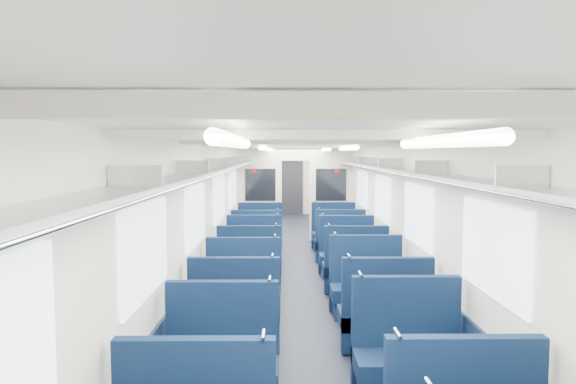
{
  "coord_description": "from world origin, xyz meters",
  "views": [
    {
      "loc": [
        -0.28,
        -9.22,
        2.2
      ],
      "look_at": [
        -0.2,
        2.64,
        1.28
      ],
      "focal_mm": 31.95,
      "sensor_mm": 36.0,
      "label": 1
    }
  ],
  "objects_px": {
    "seat_8": "(235,320)",
    "seat_19": "(334,235)",
    "end_door": "(292,186)",
    "seat_15": "(347,257)",
    "seat_10": "(243,294)",
    "seat_11": "(367,290)",
    "seat_9": "(384,320)",
    "seat_14": "(254,257)",
    "seat_17": "(339,245)",
    "seat_7": "(408,360)",
    "seat_18": "(260,236)",
    "seat_13": "(355,271)",
    "bulkhead": "(296,191)",
    "seat_12": "(250,271)",
    "seat_6": "(221,369)",
    "seat_16": "(257,246)"
  },
  "relations": [
    {
      "from": "seat_8",
      "to": "seat_19",
      "type": "height_order",
      "value": "same"
    },
    {
      "from": "end_door",
      "to": "seat_19",
      "type": "distance_m",
      "value": 6.86
    },
    {
      "from": "end_door",
      "to": "seat_15",
      "type": "distance_m",
      "value": 9.25
    },
    {
      "from": "seat_10",
      "to": "seat_11",
      "type": "xyz_separation_m",
      "value": [
        1.66,
        0.18,
        0.0
      ]
    },
    {
      "from": "seat_9",
      "to": "seat_19",
      "type": "height_order",
      "value": "same"
    },
    {
      "from": "seat_9",
      "to": "seat_14",
      "type": "bearing_deg",
      "value": 115.46
    },
    {
      "from": "seat_15",
      "to": "seat_17",
      "type": "relative_size",
      "value": 1.0
    },
    {
      "from": "end_door",
      "to": "seat_17",
      "type": "height_order",
      "value": "end_door"
    },
    {
      "from": "seat_7",
      "to": "seat_15",
      "type": "bearing_deg",
      "value": 90.0
    },
    {
      "from": "seat_9",
      "to": "seat_11",
      "type": "height_order",
      "value": "same"
    },
    {
      "from": "seat_17",
      "to": "seat_9",
      "type": "bearing_deg",
      "value": -90.0
    },
    {
      "from": "end_door",
      "to": "seat_14",
      "type": "relative_size",
      "value": 1.81
    },
    {
      "from": "seat_14",
      "to": "seat_18",
      "type": "relative_size",
      "value": 1.0
    },
    {
      "from": "seat_11",
      "to": "seat_19",
      "type": "relative_size",
      "value": 1.0
    },
    {
      "from": "seat_10",
      "to": "seat_19",
      "type": "relative_size",
      "value": 1.0
    },
    {
      "from": "seat_13",
      "to": "bulkhead",
      "type": "bearing_deg",
      "value": 99.89
    },
    {
      "from": "seat_7",
      "to": "seat_11",
      "type": "distance_m",
      "value": 2.33
    },
    {
      "from": "seat_11",
      "to": "seat_14",
      "type": "relative_size",
      "value": 1.0
    },
    {
      "from": "seat_7",
      "to": "seat_8",
      "type": "xyz_separation_m",
      "value": [
        -1.66,
        1.13,
        0.0
      ]
    },
    {
      "from": "seat_9",
      "to": "seat_17",
      "type": "distance_m",
      "value": 4.64
    },
    {
      "from": "seat_12",
      "to": "seat_13",
      "type": "xyz_separation_m",
      "value": [
        1.66,
        -0.03,
        0.0
      ]
    },
    {
      "from": "seat_12",
      "to": "seat_19",
      "type": "relative_size",
      "value": 1.0
    },
    {
      "from": "bulkhead",
      "to": "seat_14",
      "type": "bearing_deg",
      "value": -102.79
    },
    {
      "from": "bulkhead",
      "to": "seat_17",
      "type": "bearing_deg",
      "value": -71.64
    },
    {
      "from": "seat_6",
      "to": "seat_10",
      "type": "bearing_deg",
      "value": 90.0
    },
    {
      "from": "seat_9",
      "to": "seat_15",
      "type": "distance_m",
      "value": 3.42
    },
    {
      "from": "seat_15",
      "to": "end_door",
      "type": "bearing_deg",
      "value": 95.16
    },
    {
      "from": "bulkhead",
      "to": "seat_13",
      "type": "bearing_deg",
      "value": -80.11
    },
    {
      "from": "seat_13",
      "to": "seat_18",
      "type": "relative_size",
      "value": 1.0
    },
    {
      "from": "seat_11",
      "to": "seat_16",
      "type": "relative_size",
      "value": 1.0
    },
    {
      "from": "end_door",
      "to": "seat_6",
      "type": "relative_size",
      "value": 1.81
    },
    {
      "from": "seat_10",
      "to": "seat_11",
      "type": "relative_size",
      "value": 1.0
    },
    {
      "from": "end_door",
      "to": "seat_10",
      "type": "bearing_deg",
      "value": -94.1
    },
    {
      "from": "seat_8",
      "to": "seat_11",
      "type": "height_order",
      "value": "same"
    },
    {
      "from": "seat_16",
      "to": "seat_15",
      "type": "bearing_deg",
      "value": -33.96
    },
    {
      "from": "seat_7",
      "to": "seat_13",
      "type": "bearing_deg",
      "value": 90.0
    },
    {
      "from": "seat_6",
      "to": "seat_14",
      "type": "relative_size",
      "value": 1.0
    },
    {
      "from": "seat_11",
      "to": "seat_16",
      "type": "distance_m",
      "value": 3.7
    },
    {
      "from": "seat_8",
      "to": "seat_12",
      "type": "relative_size",
      "value": 1.0
    },
    {
      "from": "seat_9",
      "to": "end_door",
      "type": "bearing_deg",
      "value": 93.76
    },
    {
      "from": "seat_8",
      "to": "seat_13",
      "type": "distance_m",
      "value": 2.88
    },
    {
      "from": "seat_13",
      "to": "seat_14",
      "type": "bearing_deg",
      "value": 146.33
    },
    {
      "from": "seat_8",
      "to": "seat_19",
      "type": "relative_size",
      "value": 1.0
    },
    {
      "from": "seat_7",
      "to": "seat_11",
      "type": "xyz_separation_m",
      "value": [
        0.0,
        2.33,
        0.0
      ]
    },
    {
      "from": "seat_10",
      "to": "seat_14",
      "type": "bearing_deg",
      "value": 90.0
    },
    {
      "from": "seat_11",
      "to": "seat_14",
      "type": "xyz_separation_m",
      "value": [
        -1.66,
        2.26,
        0.0
      ]
    },
    {
      "from": "bulkhead",
      "to": "seat_6",
      "type": "bearing_deg",
      "value": -95.64
    },
    {
      "from": "end_door",
      "to": "seat_13",
      "type": "bearing_deg",
      "value": -85.36
    },
    {
      "from": "seat_10",
      "to": "seat_16",
      "type": "distance_m",
      "value": 3.49
    },
    {
      "from": "seat_6",
      "to": "seat_12",
      "type": "bearing_deg",
      "value": 90.0
    }
  ]
}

